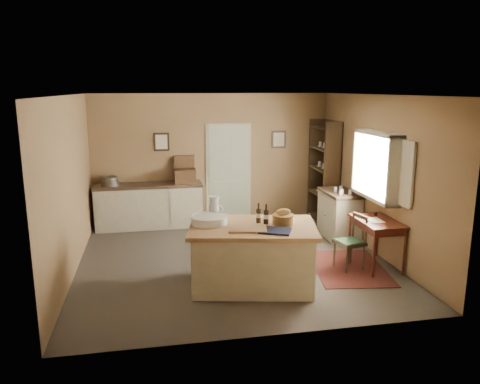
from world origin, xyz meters
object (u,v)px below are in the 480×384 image
(work_island, at_px, (252,254))
(desk_chair, at_px, (350,243))
(writing_desk, at_px, (377,226))
(right_cabinet, at_px, (339,214))
(sideboard, at_px, (150,204))
(shelving_unit, at_px, (326,172))

(work_island, relative_size, desk_chair, 2.32)
(writing_desk, distance_m, right_cabinet, 1.52)
(sideboard, xyz_separation_m, right_cabinet, (3.54, -1.40, -0.02))
(sideboard, bearing_deg, desk_chair, -43.37)
(right_cabinet, bearing_deg, work_island, -138.19)
(work_island, xyz_separation_m, right_cabinet, (2.11, 1.89, -0.02))
(desk_chair, relative_size, right_cabinet, 0.85)
(sideboard, bearing_deg, right_cabinet, -21.57)
(right_cabinet, relative_size, shelving_unit, 0.46)
(desk_chair, bearing_deg, right_cabinet, 60.27)
(sideboard, distance_m, writing_desk, 4.58)
(desk_chair, bearing_deg, writing_desk, -11.63)
(sideboard, xyz_separation_m, writing_desk, (3.54, -2.90, 0.19))
(sideboard, bearing_deg, work_island, -66.52)
(shelving_unit, bearing_deg, sideboard, 176.27)
(work_island, distance_m, desk_chair, 1.70)
(desk_chair, relative_size, shelving_unit, 0.39)
(work_island, height_order, writing_desk, work_island)
(writing_desk, relative_size, right_cabinet, 0.96)
(sideboard, height_order, desk_chair, sideboard)
(work_island, bearing_deg, writing_desk, 21.80)
(work_island, bearing_deg, right_cabinet, 53.28)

